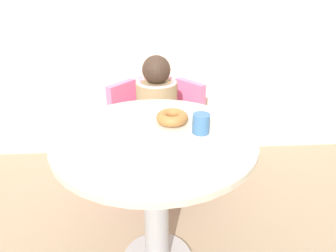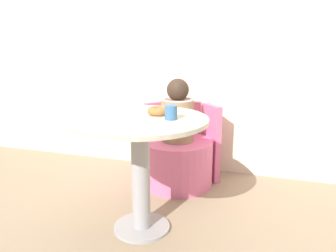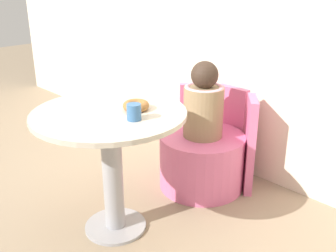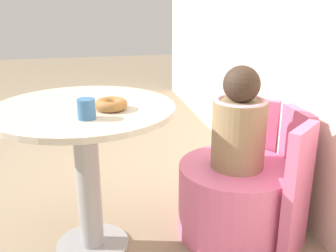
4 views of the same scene
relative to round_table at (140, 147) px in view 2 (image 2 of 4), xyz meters
name	(u,v)px [view 2 (image 2 of 4)]	position (x,y,z in m)	size (l,w,h in m)	color
ground_plane	(131,228)	(-0.06, -0.02, -0.53)	(12.00, 12.00, 0.00)	gray
back_wall	(181,32)	(-0.06, 1.11, 0.67)	(6.00, 0.06, 2.40)	beige
round_table	(140,147)	(0.00, 0.00, 0.00)	(0.79, 0.79, 0.70)	#99999E
tub_chair	(177,162)	(0.03, 0.70, -0.34)	(0.56, 0.56, 0.37)	#DB6693
booth_backrest	(185,139)	(0.03, 0.94, -0.21)	(0.66, 0.24, 0.63)	#DB6693
child_figure	(178,114)	(0.03, 0.70, 0.06)	(0.25, 0.25, 0.49)	#937A56
donut	(159,111)	(0.08, 0.11, 0.20)	(0.13, 0.13, 0.04)	#9E6633
cup	(171,112)	(0.18, 0.01, 0.21)	(0.07, 0.07, 0.08)	#386699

